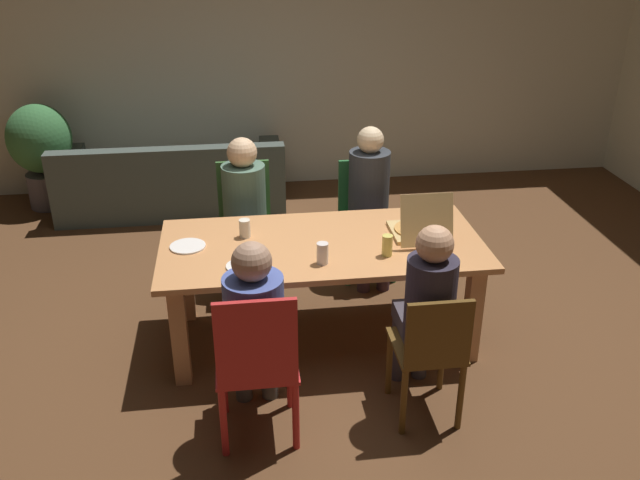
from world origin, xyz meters
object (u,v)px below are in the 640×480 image
(couch, at_px, (173,184))
(dining_table, at_px, (322,258))
(person_0, at_px, (426,303))
(person_2, at_px, (245,203))
(potted_plant, at_px, (41,148))
(chair_1, at_px, (257,362))
(pizza_box_0, at_px, (418,229))
(plate_0, at_px, (188,246))
(drinking_glass_0, at_px, (323,253))
(drinking_glass_1, at_px, (387,245))
(chair_2, at_px, (245,216))
(plate_1, at_px, (243,266))
(person_1, at_px, (254,320))
(drinking_glass_2, at_px, (245,228))
(person_3, at_px, (370,193))
(chair_0, at_px, (431,350))

(couch, bearing_deg, dining_table, -64.92)
(person_0, relative_size, person_2, 1.01)
(potted_plant, bearing_deg, chair_1, -62.37)
(person_0, height_order, pizza_box_0, person_0)
(dining_table, relative_size, plate_0, 9.17)
(drinking_glass_0, bearing_deg, person_0, -43.03)
(potted_plant, bearing_deg, pizza_box_0, -41.13)
(person_0, relative_size, couch, 0.56)
(drinking_glass_1, distance_m, potted_plant, 4.05)
(chair_2, relative_size, drinking_glass_1, 6.87)
(plate_1, distance_m, couch, 2.85)
(person_0, distance_m, person_1, 0.97)
(person_2, height_order, couch, person_2)
(plate_1, height_order, drinking_glass_1, drinking_glass_1)
(drinking_glass_1, bearing_deg, plate_1, -177.63)
(drinking_glass_2, bearing_deg, person_0, -43.43)
(dining_table, distance_m, pizza_box_0, 0.67)
(potted_plant, bearing_deg, person_2, -44.45)
(person_0, distance_m, drinking_glass_1, 0.56)
(person_0, relative_size, pizza_box_0, 2.77)
(dining_table, height_order, drinking_glass_0, drinking_glass_0)
(drinking_glass_0, bearing_deg, person_3, 65.05)
(drinking_glass_0, bearing_deg, person_1, -129.08)
(dining_table, bearing_deg, drinking_glass_2, 162.47)
(dining_table, xyz_separation_m, drinking_glass_2, (-0.50, 0.16, 0.17))
(drinking_glass_0, bearing_deg, drinking_glass_1, 7.40)
(pizza_box_0, relative_size, drinking_glass_2, 3.53)
(person_0, xyz_separation_m, drinking_glass_1, (-0.11, 0.54, 0.10))
(person_0, bearing_deg, couch, 116.87)
(pizza_box_0, distance_m, drinking_glass_1, 0.37)
(person_1, height_order, couch, person_1)
(chair_1, height_order, potted_plant, potted_plant)
(person_3, xyz_separation_m, drinking_glass_1, (-0.11, -1.07, 0.08))
(dining_table, bearing_deg, pizza_box_0, 2.22)
(pizza_box_0, xyz_separation_m, plate_0, (-1.52, 0.02, -0.04))
(drinking_glass_1, bearing_deg, chair_1, -138.94)
(couch, bearing_deg, drinking_glass_2, -74.07)
(dining_table, bearing_deg, chair_0, -62.26)
(person_2, distance_m, drinking_glass_0, 1.18)
(drinking_glass_1, relative_size, drinking_glass_2, 1.12)
(plate_0, bearing_deg, pizza_box_0, -0.92)
(person_2, relative_size, drinking_glass_2, 9.70)
(chair_1, bearing_deg, person_3, 62.00)
(person_0, relative_size, drinking_glass_2, 9.79)
(person_2, distance_m, person_3, 0.97)
(drinking_glass_0, height_order, couch, drinking_glass_0)
(couch, distance_m, potted_plant, 1.32)
(person_1, xyz_separation_m, person_2, (0.00, 1.64, 0.00))
(chair_0, xyz_separation_m, pizza_box_0, (0.16, 0.95, 0.30))
(plate_1, height_order, couch, plate_1)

